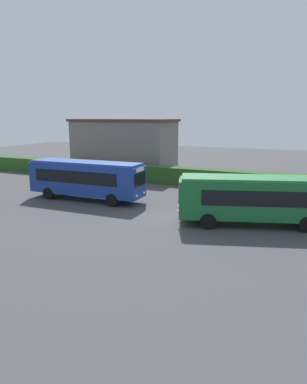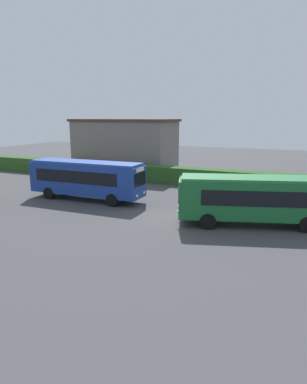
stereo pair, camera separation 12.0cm
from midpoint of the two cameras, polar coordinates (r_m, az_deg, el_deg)
ground_plane at (r=22.81m, az=2.88°, el=-4.58°), size 111.36×111.36×0.00m
bus_blue at (r=28.23m, az=-11.37°, el=2.33°), size 9.87×2.54×3.18m
bus_green at (r=22.06m, az=16.45°, el=-0.89°), size 9.66×5.24×3.07m
hedge_row at (r=33.52m, az=10.11°, el=2.27°), size 67.68×1.63×1.71m
depot_building at (r=41.62m, az=-5.01°, el=7.68°), size 12.23×6.03×6.44m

